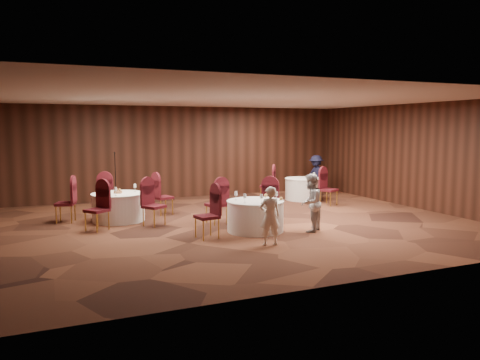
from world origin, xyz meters
name	(u,v)px	position (x,y,z in m)	size (l,w,h in m)	color
ground	(236,223)	(0.00, 0.00, 0.00)	(12.00, 12.00, 0.00)	black
room_shell	(236,147)	(0.00, 0.00, 1.96)	(12.00, 12.00, 12.00)	silver
table_main	(255,216)	(0.08, -1.02, 0.38)	(1.36, 1.36, 0.74)	white
table_left	(118,207)	(-2.73, 1.53, 0.38)	(1.39, 1.39, 0.74)	white
table_right	(303,189)	(3.67, 2.81, 0.38)	(1.26, 1.26, 0.74)	white
chairs_main	(233,207)	(-0.24, -0.39, 0.50)	(2.83, 2.06, 1.00)	#3A0B14
chairs_left	(118,202)	(-2.74, 1.57, 0.50)	(3.26, 3.02, 1.00)	#3A0B14
chairs_right	(297,187)	(3.15, 2.35, 0.50)	(2.06, 2.37, 1.00)	#3A0B14
tabletop_main	(263,197)	(0.20, -1.17, 0.84)	(1.08, 1.15, 0.22)	silver
tabletop_left	(118,190)	(-2.73, 1.53, 0.82)	(0.87, 0.81, 0.22)	silver
tabletop_right	(314,174)	(3.92, 2.53, 0.90)	(0.08, 0.08, 0.22)	silver
mic_stand	(116,189)	(-2.42, 4.16, 0.50)	(0.24, 0.24, 1.70)	black
woman_a	(270,216)	(-0.19, -2.34, 0.62)	(0.45, 0.30, 1.25)	white
woman_b	(311,203)	(1.27, -1.55, 0.69)	(0.67, 0.52, 1.38)	#B5B5BA
man_c	(316,175)	(4.70, 3.64, 0.73)	(0.94, 0.54, 1.46)	black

